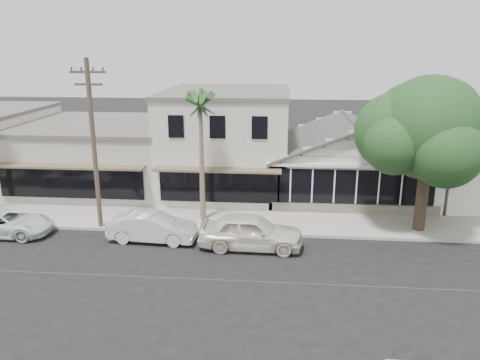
# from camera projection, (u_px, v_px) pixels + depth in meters

# --- Properties ---
(ground) EXTENTS (140.00, 140.00, 0.00)m
(ground) POSITION_uv_depth(u_px,v_px,m) (263.00, 282.00, 19.63)
(ground) COLOR black
(ground) RESTS_ON ground
(sidewalk_north) EXTENTS (90.00, 3.50, 0.15)m
(sidewalk_north) POSITION_uv_depth(u_px,v_px,m) (128.00, 218.00, 26.74)
(sidewalk_north) COLOR #9E9991
(sidewalk_north) RESTS_ON ground
(corner_shop) EXTENTS (10.40, 8.60, 5.10)m
(corner_shop) POSITION_uv_depth(u_px,v_px,m) (348.00, 156.00, 30.43)
(corner_shop) COLOR white
(corner_shop) RESTS_ON ground
(row_building_near) EXTENTS (8.00, 10.00, 6.50)m
(row_building_near) POSITION_uv_depth(u_px,v_px,m) (228.00, 142.00, 31.91)
(row_building_near) COLOR silver
(row_building_near) RESTS_ON ground
(row_building_midnear) EXTENTS (10.00, 10.00, 4.20)m
(row_building_midnear) POSITION_uv_depth(u_px,v_px,m) (101.00, 155.00, 32.98)
(row_building_midnear) COLOR beige
(row_building_midnear) RESTS_ON ground
(utility_pole) EXTENTS (1.80, 0.24, 9.00)m
(utility_pole) POSITION_uv_depth(u_px,v_px,m) (94.00, 142.00, 24.04)
(utility_pole) COLOR brown
(utility_pole) RESTS_ON ground
(car_0) EXTENTS (5.11, 2.17, 1.72)m
(car_0) POSITION_uv_depth(u_px,v_px,m) (251.00, 231.00, 22.72)
(car_0) COLOR silver
(car_0) RESTS_ON ground
(car_1) EXTENTS (4.52, 1.79, 1.46)m
(car_1) POSITION_uv_depth(u_px,v_px,m) (153.00, 227.00, 23.61)
(car_1) COLOR silver
(car_1) RESTS_ON ground
(car_2) EXTENTS (4.74, 2.20, 1.32)m
(car_2) POSITION_uv_depth(u_px,v_px,m) (7.00, 223.00, 24.37)
(car_2) COLOR silver
(car_2) RESTS_ON ground
(shade_tree) EXTENTS (7.42, 6.71, 8.23)m
(shade_tree) POSITION_uv_depth(u_px,v_px,m) (427.00, 130.00, 23.69)
(shade_tree) COLOR #433629
(shade_tree) RESTS_ON ground
(palm_east) EXTENTS (2.92, 2.92, 7.63)m
(palm_east) POSITION_uv_depth(u_px,v_px,m) (200.00, 105.00, 24.59)
(palm_east) COLOR #726651
(palm_east) RESTS_ON ground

